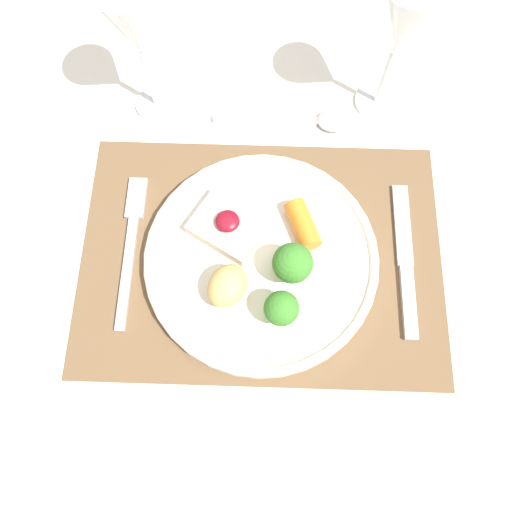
{
  "coord_description": "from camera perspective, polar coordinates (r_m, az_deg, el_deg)",
  "views": [
    {
      "loc": [
        0.0,
        -0.22,
        1.33
      ],
      "look_at": [
        -0.0,
        -0.01,
        0.75
      ],
      "focal_mm": 35.0,
      "sensor_mm": 36.0,
      "label": 1
    }
  ],
  "objects": [
    {
      "name": "spoon",
      "position": [
        0.73,
        6.34,
        15.15
      ],
      "size": [
        0.19,
        0.04,
        0.01
      ],
      "rotation": [
        0.0,
        0.0,
        0.07
      ],
      "color": "#B2B2B7",
      "rests_on": "dining_table"
    },
    {
      "name": "placemat",
      "position": [
        0.64,
        0.41,
        0.01
      ],
      "size": [
        0.46,
        0.33,
        0.0
      ],
      "primitive_type": "cube",
      "color": "brown",
      "rests_on": "dining_table"
    },
    {
      "name": "dinner_plate",
      "position": [
        0.62,
        0.03,
        -0.31
      ],
      "size": [
        0.29,
        0.29,
        0.08
      ],
      "color": "silver",
      "rests_on": "placemat"
    },
    {
      "name": "fork",
      "position": [
        0.66,
        -14.24,
        1.91
      ],
      "size": [
        0.02,
        0.21,
        0.01
      ],
      "rotation": [
        0.0,
        0.0,
        0.0
      ],
      "color": "#B2B2B7",
      "rests_on": "placemat"
    },
    {
      "name": "ground_plane",
      "position": [
        1.35,
        0.2,
        -10.77
      ],
      "size": [
        8.0,
        8.0,
        0.0
      ],
      "primitive_type": "plane",
      "color": "gray"
    },
    {
      "name": "wine_glass_near",
      "position": [
        0.66,
        16.29,
        24.13
      ],
      "size": [
        0.08,
        0.08,
        0.2
      ],
      "color": "white",
      "rests_on": "dining_table"
    },
    {
      "name": "dining_table",
      "position": [
        0.73,
        0.36,
        -2.6
      ],
      "size": [
        1.15,
        1.04,
        0.73
      ],
      "color": "white",
      "rests_on": "ground_plane"
    },
    {
      "name": "wine_glass_far",
      "position": [
        0.66,
        -13.96,
        24.09
      ],
      "size": [
        0.08,
        0.08,
        0.2
      ],
      "color": "white",
      "rests_on": "dining_table"
    },
    {
      "name": "knife",
      "position": [
        0.65,
        16.56,
        -1.46
      ],
      "size": [
        0.02,
        0.21,
        0.01
      ],
      "rotation": [
        0.0,
        0.0,
        -0.04
      ],
      "color": "#B2B2B7",
      "rests_on": "placemat"
    }
  ]
}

